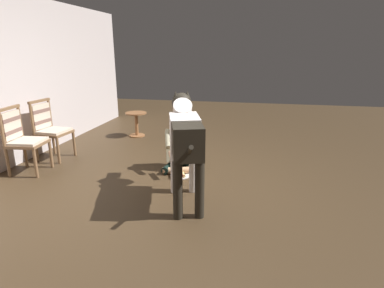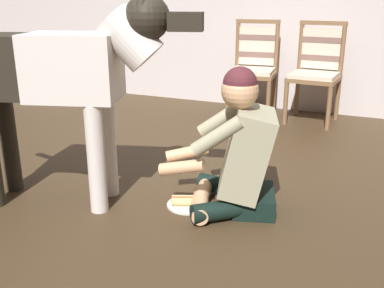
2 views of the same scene
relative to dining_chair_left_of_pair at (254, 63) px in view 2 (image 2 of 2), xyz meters
name	(u,v)px [view 2 (image 2 of 2)]	position (x,y,z in m)	size (l,w,h in m)	color
ground_plane	(138,192)	(-0.10, -2.26, -0.54)	(14.39, 14.39, 0.00)	#3F2E1C
dining_chair_left_of_pair	(254,63)	(0.00, 0.00, 0.00)	(0.51, 0.51, 0.98)	brown
dining_chair_right_of_pair	(317,67)	(0.64, 0.00, 0.00)	(0.49, 0.49, 0.98)	brown
person_sitting_on_floor	(238,153)	(0.57, -2.23, -0.19)	(0.74, 0.59, 0.85)	black
large_dog	(63,73)	(-0.40, -2.53, 0.26)	(1.49, 0.61, 1.26)	silver
hot_dog_on_plate	(188,202)	(0.29, -2.32, -0.52)	(0.26, 0.26, 0.06)	silver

